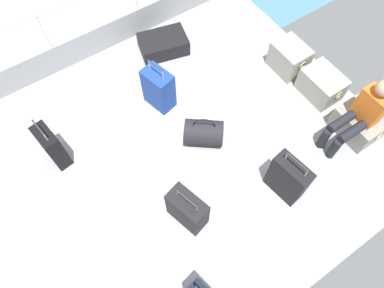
# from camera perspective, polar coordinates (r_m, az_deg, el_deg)

# --- Properties ---
(ground_plane) EXTENTS (4.40, 5.20, 0.06)m
(ground_plane) POSITION_cam_1_polar(r_m,az_deg,el_deg) (4.71, -2.13, -1.44)
(ground_plane) COLOR #939699
(gunwale_port) EXTENTS (0.06, 5.20, 0.45)m
(gunwale_port) POSITION_cam_1_polar(r_m,az_deg,el_deg) (5.74, -14.58, 16.02)
(gunwale_port) COLOR #939699
(gunwale_port) RESTS_ON ground_plane
(railing_port) EXTENTS (0.04, 4.20, 1.02)m
(railing_port) POSITION_cam_1_polar(r_m,az_deg,el_deg) (5.37, -15.98, 20.13)
(railing_port) COLOR silver
(railing_port) RESTS_ON ground_plane
(sea_wake) EXTENTS (12.00, 12.00, 0.01)m
(sea_wake) POSITION_cam_1_polar(r_m,az_deg,el_deg) (7.16, -18.87, 19.20)
(sea_wake) COLOR teal
(sea_wake) RESTS_ON ground_plane
(cargo_crate_0) EXTENTS (0.54, 0.40, 0.42)m
(cargo_crate_0) POSITION_cam_1_polar(r_m,az_deg,el_deg) (5.51, 15.29, 13.19)
(cargo_crate_0) COLOR gray
(cargo_crate_0) RESTS_ON ground_plane
(cargo_crate_1) EXTENTS (0.61, 0.43, 0.37)m
(cargo_crate_1) POSITION_cam_1_polar(r_m,az_deg,el_deg) (5.36, 20.06, 8.96)
(cargo_crate_1) COLOR gray
(cargo_crate_1) RESTS_ON ground_plane
(cargo_crate_2) EXTENTS (0.62, 0.49, 0.36)m
(cargo_crate_2) POSITION_cam_1_polar(r_m,az_deg,el_deg) (5.18, 25.20, 3.09)
(cargo_crate_2) COLOR gray
(cargo_crate_2) RESTS_ON ground_plane
(passenger_seated) EXTENTS (0.34, 0.66, 1.06)m
(passenger_seated) POSITION_cam_1_polar(r_m,az_deg,el_deg) (4.79, 25.50, 4.40)
(passenger_seated) COLOR orange
(passenger_seated) RESTS_ON ground_plane
(suitcase_0) EXTENTS (0.63, 0.80, 0.25)m
(suitcase_0) POSITION_cam_1_polar(r_m,az_deg,el_deg) (5.65, -4.62, 15.65)
(suitcase_0) COLOR black
(suitcase_0) RESTS_ON ground_plane
(suitcase_1) EXTENTS (0.51, 0.35, 0.62)m
(suitcase_1) POSITION_cam_1_polar(r_m,az_deg,el_deg) (4.10, -0.76, -10.46)
(suitcase_1) COLOR black
(suitcase_1) RESTS_ON ground_plane
(suitcase_2) EXTENTS (0.40, 0.24, 0.78)m
(suitcase_2) POSITION_cam_1_polar(r_m,az_deg,el_deg) (4.69, -21.51, -0.36)
(suitcase_2) COLOR black
(suitcase_2) RESTS_ON ground_plane
(suitcase_3) EXTENTS (0.45, 0.34, 0.79)m
(suitcase_3) POSITION_cam_1_polar(r_m,az_deg,el_deg) (4.87, -5.36, 8.79)
(suitcase_3) COLOR navy
(suitcase_3) RESTS_ON ground_plane
(suitcase_5) EXTENTS (0.48, 0.26, 0.78)m
(suitcase_5) POSITION_cam_1_polar(r_m,az_deg,el_deg) (4.31, 15.09, -5.37)
(suitcase_5) COLOR black
(suitcase_5) RESTS_ON ground_plane
(duffel_bag) EXTENTS (0.58, 0.60, 0.49)m
(duffel_bag) POSITION_cam_1_polar(r_m,az_deg,el_deg) (4.62, 1.87, 1.84)
(duffel_bag) COLOR black
(duffel_bag) RESTS_ON ground_plane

